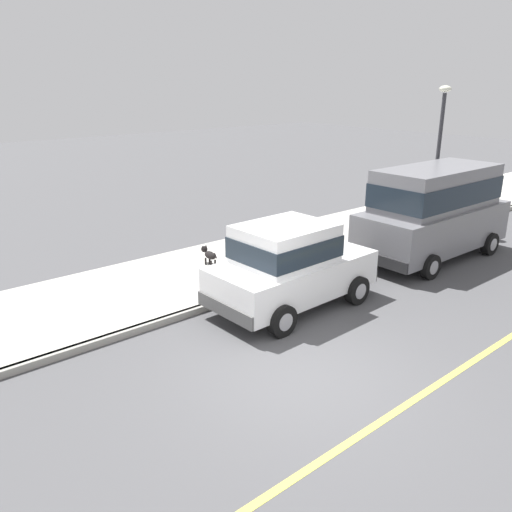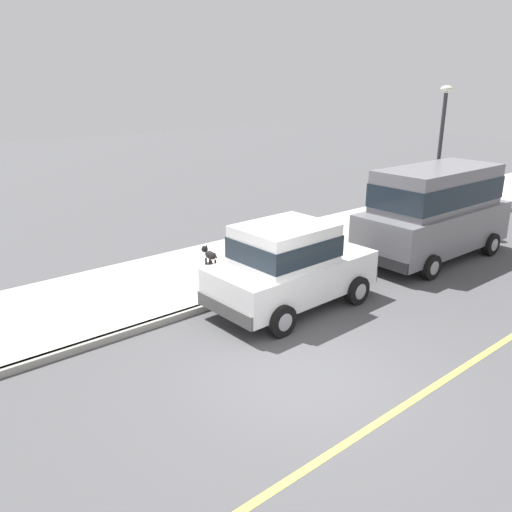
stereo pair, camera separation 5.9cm
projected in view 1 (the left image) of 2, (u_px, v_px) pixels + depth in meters
name	position (u px, v px, depth m)	size (l,w,h in m)	color
ground_plane	(304.00, 375.00, 8.61)	(80.00, 80.00, 0.00)	#4C4C4F
curb	(197.00, 310.00, 10.91)	(0.16, 64.00, 0.14)	gray
sidewalk	(155.00, 286.00, 12.21)	(3.60, 64.00, 0.14)	#B7B5AD
lane_centre_line	(382.00, 421.00, 7.45)	(0.12, 57.60, 0.01)	#E0D64C
car_white_hatchback	(290.00, 265.00, 10.92)	(2.02, 3.84, 1.88)	white
car_grey_van	(435.00, 208.00, 13.97)	(2.18, 4.92, 2.52)	slate
dog_black	(209.00, 254.00, 13.29)	(0.76, 0.23, 0.49)	black
street_lamp	(439.00, 141.00, 15.98)	(0.36, 0.36, 4.42)	#2D2D33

